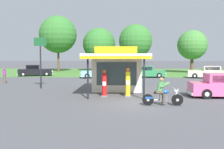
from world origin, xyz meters
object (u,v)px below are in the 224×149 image
parked_car_back_row_centre_right (210,73)px  bystander_standing_back_lot (4,75)px  motorcycle_with_rider (162,94)px  parked_car_back_row_centre_left (100,73)px  gas_pump_nearside (104,84)px  parked_car_back_row_right (35,71)px  parked_car_back_row_centre (145,72)px  roadside_pole_sign (40,54)px  gas_pump_offside (128,84)px

parked_car_back_row_centre_right → bystander_standing_back_lot: bystander_standing_back_lot is taller
motorcycle_with_rider → parked_car_back_row_centre_right: motorcycle_with_rider is taller
motorcycle_with_rider → parked_car_back_row_centre_left: (-5.00, 18.18, 0.03)m
gas_pump_nearside → parked_car_back_row_centre_right: bearing=50.2°
gas_pump_nearside → parked_car_back_row_right: (-11.14, 18.10, -0.14)m
parked_car_back_row_centre_left → bystander_standing_back_lot: bearing=-142.9°
parked_car_back_row_centre → parked_car_back_row_right: 15.68m
motorcycle_with_rider → roadside_pole_sign: (-9.21, 7.22, 2.36)m
bystander_standing_back_lot → gas_pump_offside: bearing=-33.4°
parked_car_back_row_centre_right → roadside_pole_sign: (-18.29, -10.70, 2.31)m
parked_car_back_row_centre → gas_pump_offside: bearing=-99.9°
gas_pump_offside → parked_car_back_row_right: bearing=125.2°
parked_car_back_row_centre_right → bystander_standing_back_lot: size_ratio=3.48×
motorcycle_with_rider → parked_car_back_row_right: bearing=124.7°
parked_car_back_row_centre → bystander_standing_back_lot: size_ratio=3.34×
motorcycle_with_rider → parked_car_back_row_centre_left: size_ratio=0.44×
parked_car_back_row_centre_left → bystander_standing_back_lot: size_ratio=3.23×
parked_car_back_row_centre_left → motorcycle_with_rider: bearing=-74.6°
parked_car_back_row_centre → parked_car_back_row_centre_right: 8.18m
gas_pump_nearside → gas_pump_offside: gas_pump_offside is taller
gas_pump_offside → roadside_pole_sign: roadside_pole_sign is taller
gas_pump_offside → parked_car_back_row_centre_left: 15.59m
parked_car_back_row_right → parked_car_back_row_centre_left: bearing=-16.5°
parked_car_back_row_centre_right → parked_car_back_row_right: size_ratio=1.11×
motorcycle_with_rider → roadside_pole_sign: bearing=141.9°
motorcycle_with_rider → parked_car_back_row_right: 25.58m
gas_pump_offside → parked_car_back_row_centre_left: size_ratio=0.38×
parked_car_back_row_right → bystander_standing_back_lot: size_ratio=3.13×
parked_car_back_row_centre → roadside_pole_sign: (-10.21, -11.94, 2.32)m
parked_car_back_row_centre_right → parked_car_back_row_centre_left: size_ratio=1.08×
parked_car_back_row_right → bystander_standing_back_lot: bearing=-88.4°
gas_pump_nearside → roadside_pole_sign: roadside_pole_sign is taller
gas_pump_offside → motorcycle_with_rider: (1.83, -2.92, -0.26)m
gas_pump_offside → bystander_standing_back_lot: gas_pump_offside is taller
bystander_standing_back_lot → roadside_pole_sign: roadside_pole_sign is taller
parked_car_back_row_centre → roadside_pole_sign: size_ratio=1.24×
parked_car_back_row_right → gas_pump_nearside: bearing=-58.4°
parked_car_back_row_right → parked_car_back_row_centre_left: 9.99m
motorcycle_with_rider → parked_car_back_row_centre: size_ratio=0.42×
motorcycle_with_rider → parked_car_back_row_centre_left: motorcycle_with_rider is taller
gas_pump_offside → parked_car_back_row_centre_right: size_ratio=0.35×
gas_pump_nearside → bystander_standing_back_lot: bearing=142.9°
parked_car_back_row_centre_left → parked_car_back_row_centre: bearing=9.4°
parked_car_back_row_centre_right → parked_car_back_row_centre_left: (-14.08, 0.25, -0.01)m
parked_car_back_row_centre_right → roadside_pole_sign: roadside_pole_sign is taller
gas_pump_nearside → roadside_pole_sign: bearing=143.3°
motorcycle_with_rider → bystander_standing_back_lot: bystander_standing_back_lot is taller
gas_pump_nearside → parked_car_back_row_centre_left: gas_pump_nearside is taller
parked_car_back_row_centre → parked_car_back_row_right: bearing=173.2°
gas_pump_offside → parked_car_back_row_centre_right: gas_pump_offside is taller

